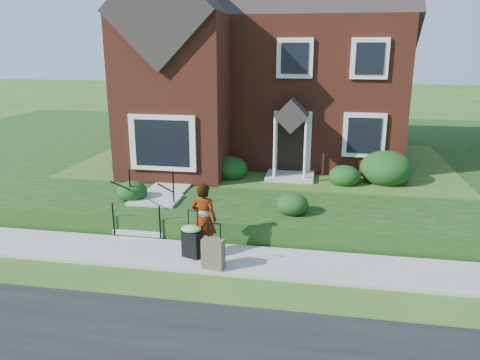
% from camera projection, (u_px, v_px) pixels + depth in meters
% --- Properties ---
extents(ground, '(120.00, 120.00, 0.00)m').
position_uv_depth(ground, '(222.00, 260.00, 11.26)').
color(ground, '#2D5119').
rests_on(ground, ground).
extents(sidewalk, '(60.00, 1.60, 0.08)m').
position_uv_depth(sidewalk, '(222.00, 259.00, 11.24)').
color(sidewalk, '#9E9B93').
rests_on(sidewalk, ground).
extents(terrace, '(44.00, 20.00, 0.60)m').
position_uv_depth(terrace, '(362.00, 156.00, 20.81)').
color(terrace, black).
rests_on(terrace, ground).
extents(walkway, '(1.20, 6.00, 0.06)m').
position_uv_depth(walkway, '(183.00, 176.00, 16.25)').
color(walkway, '#9E9B93').
rests_on(walkway, terrace).
extents(main_house, '(10.40, 10.20, 9.40)m').
position_uv_depth(main_house, '(267.00, 39.00, 18.95)').
color(main_house, maroon).
rests_on(main_house, terrace).
extents(front_steps, '(1.40, 2.02, 1.50)m').
position_uv_depth(front_steps, '(150.00, 210.00, 13.30)').
color(front_steps, '#9E9B93').
rests_on(front_steps, ground).
extents(foundation_shrubs, '(10.32, 4.83, 1.20)m').
position_uv_depth(foundation_shrubs, '(271.00, 167.00, 15.55)').
color(foundation_shrubs, '#0F3511').
rests_on(foundation_shrubs, terrace).
extents(woman, '(0.71, 0.53, 1.78)m').
position_uv_depth(woman, '(204.00, 219.00, 11.22)').
color(woman, '#999999').
rests_on(woman, sidewalk).
extents(suitcase_black, '(0.59, 0.54, 1.17)m').
position_uv_depth(suitcase_black, '(192.00, 239.00, 11.13)').
color(suitcase_black, black).
rests_on(suitcase_black, sidewalk).
extents(suitcase_olive, '(0.53, 0.34, 1.07)m').
position_uv_depth(suitcase_olive, '(213.00, 254.00, 10.59)').
color(suitcase_olive, brown).
rests_on(suitcase_olive, sidewalk).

